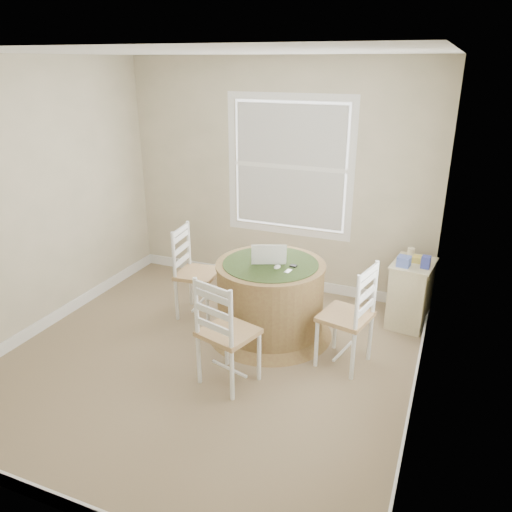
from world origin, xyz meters
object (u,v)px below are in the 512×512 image
at_px(laptop, 269,259).
at_px(chair_right, 345,316).
at_px(corner_chest, 410,293).
at_px(round_table, 270,296).
at_px(chair_near, 228,332).
at_px(chair_left, 198,273).

bearing_deg(laptop, chair_right, 138.39).
distance_m(laptop, corner_chest, 1.52).
xyz_separation_m(round_table, chair_near, (-0.03, -0.88, 0.07)).
bearing_deg(corner_chest, chair_near, -121.27).
distance_m(chair_left, corner_chest, 2.19).
bearing_deg(chair_left, chair_right, -107.28).
relative_size(chair_left, laptop, 2.31).
xyz_separation_m(round_table, corner_chest, (1.25, 0.72, -0.07)).
bearing_deg(chair_near, corner_chest, -112.25).
relative_size(round_table, chair_left, 1.29).
distance_m(chair_left, laptop, 0.87).
height_order(chair_left, laptop, laptop).
bearing_deg(round_table, chair_near, -85.07).
height_order(chair_near, laptop, laptop).
xyz_separation_m(laptop, corner_chest, (1.28, 0.69, -0.44)).
bearing_deg(chair_near, chair_right, -126.15).
xyz_separation_m(chair_left, laptop, (0.81, -0.06, 0.31)).
relative_size(round_table, laptop, 2.98).
relative_size(chair_near, chair_right, 1.00).
bearing_deg(chair_left, laptop, -99.53).
height_order(chair_near, chair_right, same).
bearing_deg(laptop, chair_near, 67.49).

